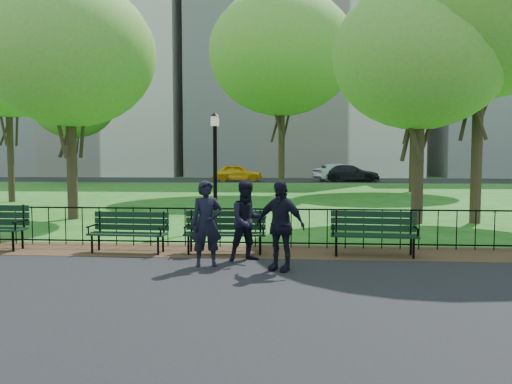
# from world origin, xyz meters

# --- Properties ---
(ground) EXTENTS (120.00, 120.00, 0.00)m
(ground) POSITION_xyz_m (0.00, 0.00, 0.00)
(ground) COLOR #215616
(asphalt_path) EXTENTS (60.00, 9.20, 0.01)m
(asphalt_path) POSITION_xyz_m (0.00, -3.40, 0.01)
(asphalt_path) COLOR black
(asphalt_path) RESTS_ON ground
(dirt_strip) EXTENTS (60.00, 1.60, 0.01)m
(dirt_strip) POSITION_xyz_m (0.00, 1.50, 0.01)
(dirt_strip) COLOR #3C2B18
(dirt_strip) RESTS_ON ground
(far_street) EXTENTS (70.00, 9.00, 0.01)m
(far_street) POSITION_xyz_m (0.00, 35.00, 0.01)
(far_street) COLOR black
(far_street) RESTS_ON ground
(iron_fence) EXTENTS (24.06, 0.06, 1.00)m
(iron_fence) POSITION_xyz_m (0.00, 2.00, 0.50)
(iron_fence) COLOR black
(iron_fence) RESTS_ON ground
(apartment_west) EXTENTS (22.00, 15.00, 26.00)m
(apartment_west) POSITION_xyz_m (-22.00, 48.00, 13.00)
(apartment_west) COLOR silver
(apartment_west) RESTS_ON ground
(apartment_mid) EXTENTS (24.00, 15.00, 30.00)m
(apartment_mid) POSITION_xyz_m (2.00, 48.00, 15.00)
(apartment_mid) COLOR silver
(apartment_mid) RESTS_ON ground
(park_bench_main) EXTENTS (1.73, 0.61, 0.97)m
(park_bench_main) POSITION_xyz_m (-0.59, 1.24, 0.59)
(park_bench_main) COLOR black
(park_bench_main) RESTS_ON ground
(park_bench_left_a) EXTENTS (1.68, 0.60, 0.94)m
(park_bench_left_a) POSITION_xyz_m (-2.44, 1.25, 0.54)
(park_bench_left_a) COLOR black
(park_bench_left_a) RESTS_ON ground
(park_bench_right_a) EXTENTS (1.79, 0.67, 0.99)m
(park_bench_right_a) POSITION_xyz_m (2.70, 1.28, 0.57)
(park_bench_right_a) COLOR black
(park_bench_right_a) RESTS_ON ground
(lamppost) EXTENTS (0.29, 0.29, 3.27)m
(lamppost) POSITION_xyz_m (-1.13, 4.71, 1.78)
(lamppost) COLOR black
(lamppost) RESTS_ON ground
(tree_near_w) EXTENTS (5.56, 5.56, 7.74)m
(tree_near_w) POSITION_xyz_m (-6.21, 6.82, 5.37)
(tree_near_w) COLOR #2D2116
(tree_near_w) RESTS_ON ground
(tree_near_e) EXTENTS (5.28, 5.28, 7.36)m
(tree_near_e) POSITION_xyz_m (4.84, 6.52, 5.10)
(tree_near_e) COLOR #2D2116
(tree_near_e) RESTS_ON ground
(tree_mid_e) EXTENTS (6.99, 6.99, 9.75)m
(tree_mid_e) POSITION_xyz_m (6.67, 6.75, 6.77)
(tree_mid_e) COLOR #2D2116
(tree_mid_e) RESTS_ON ground
(tree_mid_w) EXTENTS (7.03, 7.03, 9.80)m
(tree_mid_w) POSITION_xyz_m (-11.77, 12.73, 6.81)
(tree_mid_w) COLOR #2D2116
(tree_mid_w) RESTS_ON ground
(tree_far_c) EXTENTS (7.82, 7.82, 10.90)m
(tree_far_c) POSITION_xyz_m (0.41, 17.99, 7.57)
(tree_far_c) COLOR #2D2116
(tree_far_c) RESTS_ON ground
(tree_far_e) EXTENTS (7.73, 7.73, 10.78)m
(tree_far_e) POSITION_xyz_m (8.04, 20.91, 7.48)
(tree_far_e) COLOR #2D2116
(tree_far_e) RESTS_ON ground
(tree_far_w) EXTENTS (6.47, 6.47, 9.01)m
(tree_far_w) POSITION_xyz_m (-15.79, 28.26, 6.26)
(tree_far_w) COLOR #2D2116
(tree_far_w) RESTS_ON ground
(person_left) EXTENTS (0.66, 0.51, 1.60)m
(person_left) POSITION_xyz_m (-0.56, 0.02, 0.81)
(person_left) COLOR black
(person_left) RESTS_ON asphalt_path
(person_mid) EXTENTS (0.86, 0.67, 1.57)m
(person_mid) POSITION_xyz_m (0.16, 0.56, 0.80)
(person_mid) COLOR black
(person_mid) RESTS_ON asphalt_path
(person_right) EXTENTS (1.02, 0.74, 1.61)m
(person_right) POSITION_xyz_m (0.81, -0.23, 0.82)
(person_right) COLOR black
(person_right) RESTS_ON asphalt_path
(taxi) EXTENTS (4.23, 1.80, 1.43)m
(taxi) POSITION_xyz_m (-3.64, 32.84, 0.73)
(taxi) COLOR yellow
(taxi) RESTS_ON far_street
(sedan_silver) EXTENTS (4.71, 3.25, 1.47)m
(sedan_silver) POSITION_xyz_m (5.00, 33.51, 0.75)
(sedan_silver) COLOR #A5A8AC
(sedan_silver) RESTS_ON far_street
(sedan_dark) EXTENTS (4.96, 2.49, 1.38)m
(sedan_dark) POSITION_xyz_m (5.81, 32.77, 0.70)
(sedan_dark) COLOR black
(sedan_dark) RESTS_ON far_street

